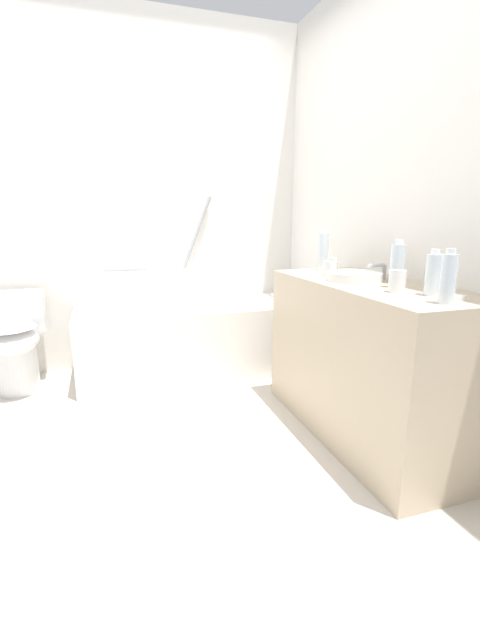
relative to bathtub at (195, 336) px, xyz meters
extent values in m
plane|color=beige|center=(-0.55, -0.99, -0.28)|extent=(3.95, 3.95, 0.00)
cube|color=white|center=(-0.55, 0.37, 1.02)|extent=(3.35, 0.10, 2.59)
cube|color=white|center=(0.98, -0.99, 1.02)|extent=(0.10, 3.02, 2.59)
cube|color=white|center=(0.00, 0.00, -0.02)|extent=(1.70, 0.65, 0.51)
cube|color=white|center=(0.00, 0.00, 0.20)|extent=(1.39, 0.47, 0.09)
cylinder|color=#9F9FA4|center=(0.66, 0.00, 0.28)|extent=(0.09, 0.03, 0.03)
cylinder|color=#9F9FA4|center=(0.10, 0.29, 0.76)|extent=(0.25, 0.03, 0.56)
cylinder|color=#9F9FA4|center=(-0.47, 0.29, 0.49)|extent=(0.32, 0.03, 0.03)
cylinder|color=white|center=(-1.22, -0.02, -0.09)|extent=(0.26, 0.26, 0.37)
ellipsoid|color=white|center=(-1.22, -0.07, 0.09)|extent=(0.34, 0.40, 0.16)
ellipsoid|color=white|center=(-1.22, -0.07, 0.18)|extent=(0.32, 0.38, 0.02)
cube|color=white|center=(-1.23, 0.17, 0.24)|extent=(0.38, 0.18, 0.29)
cylinder|color=silver|center=(-1.23, 0.17, 0.38)|extent=(0.03, 0.03, 0.01)
cube|color=tan|center=(0.66, -1.22, 0.14)|extent=(0.54, 1.29, 0.83)
cylinder|color=white|center=(0.61, -1.13, 0.57)|extent=(0.28, 0.28, 0.05)
cylinder|color=#B1B1B6|center=(0.80, -1.13, 0.59)|extent=(0.02, 0.02, 0.07)
cylinder|color=#B1B1B6|center=(0.74, -1.13, 0.62)|extent=(0.10, 0.02, 0.02)
cylinder|color=#B1B1B6|center=(0.80, -1.19, 0.57)|extent=(0.03, 0.03, 0.04)
cylinder|color=#B1B1B6|center=(0.80, -1.07, 0.57)|extent=(0.03, 0.03, 0.04)
cylinder|color=silver|center=(0.68, -1.61, 0.64)|extent=(0.06, 0.06, 0.17)
cylinder|color=white|center=(0.68, -1.61, 0.73)|extent=(0.03, 0.03, 0.02)
cylinder|color=silver|center=(0.67, -0.69, 0.66)|extent=(0.06, 0.06, 0.23)
cylinder|color=white|center=(0.67, -0.69, 0.79)|extent=(0.04, 0.04, 0.02)
cylinder|color=silver|center=(0.60, -1.77, 0.64)|extent=(0.06, 0.06, 0.19)
cylinder|color=white|center=(0.60, -1.77, 0.75)|extent=(0.03, 0.03, 0.02)
cylinder|color=silver|center=(0.67, -1.39, 0.65)|extent=(0.07, 0.07, 0.20)
cylinder|color=white|center=(0.67, -1.39, 0.76)|extent=(0.04, 0.04, 0.02)
cylinder|color=white|center=(0.59, -1.49, 0.60)|extent=(0.07, 0.07, 0.10)
cylinder|color=white|center=(0.60, -0.91, 0.59)|extent=(0.08, 0.08, 0.08)
cylinder|color=white|center=(0.67, -0.81, 0.59)|extent=(0.06, 0.06, 0.09)
cube|color=white|center=(0.68, -1.72, 0.56)|extent=(0.09, 0.06, 0.02)
camera|label=1|loc=(-0.63, -3.01, 0.87)|focal=23.58mm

